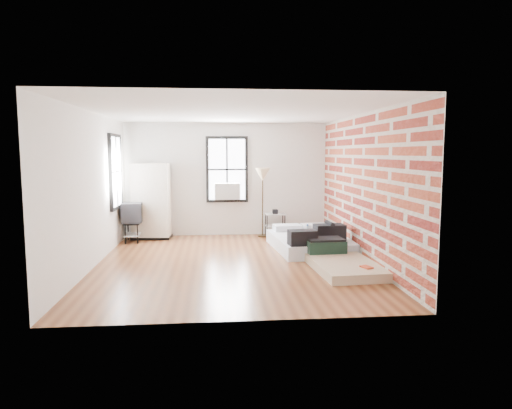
{
  "coord_description": "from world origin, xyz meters",
  "views": [
    {
      "loc": [
        -0.31,
        -8.41,
        2.06
      ],
      "look_at": [
        0.48,
        0.3,
        1.07
      ],
      "focal_mm": 32.0,
      "sensor_mm": 36.0,
      "label": 1
    }
  ],
  "objects": [
    {
      "name": "ground",
      "position": [
        0.0,
        0.0,
        0.0
      ],
      "size": [
        6.0,
        6.0,
        0.0
      ],
      "primitive_type": "plane",
      "color": "#5C2F18",
      "rests_on": "ground"
    },
    {
      "name": "floor_lamp",
      "position": [
        0.86,
        2.65,
        1.45
      ],
      "size": [
        0.36,
        0.36,
        1.69
      ],
      "color": "black",
      "rests_on": "ground"
    },
    {
      "name": "mattress_main",
      "position": [
        1.75,
        1.05,
        0.19
      ],
      "size": [
        1.73,
        2.24,
        0.68
      ],
      "rotation": [
        0.0,
        0.0,
        0.09
      ],
      "color": "white",
      "rests_on": "ground"
    },
    {
      "name": "mattress_bare",
      "position": [
        1.91,
        -0.46,
        0.13
      ],
      "size": [
        1.17,
        2.05,
        0.43
      ],
      "rotation": [
        0.0,
        0.0,
        0.06
      ],
      "color": "tan",
      "rests_on": "ground"
    },
    {
      "name": "side_table",
      "position": [
        1.18,
        2.72,
        0.44
      ],
      "size": [
        0.5,
        0.4,
        0.66
      ],
      "rotation": [
        0.0,
        0.0,
        0.01
      ],
      "color": "black",
      "rests_on": "ground"
    },
    {
      "name": "tv_stand",
      "position": [
        -2.21,
        2.26,
        0.65
      ],
      "size": [
        0.49,
        0.67,
        0.91
      ],
      "rotation": [
        0.0,
        0.0,
        0.07
      ],
      "color": "black",
      "rests_on": "ground"
    },
    {
      "name": "room_shell",
      "position": [
        0.23,
        0.36,
        1.74
      ],
      "size": [
        5.02,
        6.02,
        2.8
      ],
      "color": "silver",
      "rests_on": "ground"
    },
    {
      "name": "wardrobe",
      "position": [
        -1.84,
        2.65,
        0.9
      ],
      "size": [
        0.95,
        0.59,
        1.81
      ],
      "rotation": [
        0.0,
        0.0,
        -0.07
      ],
      "color": "black",
      "rests_on": "ground"
    }
  ]
}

